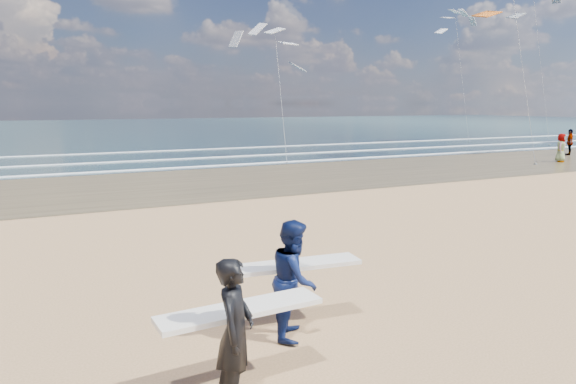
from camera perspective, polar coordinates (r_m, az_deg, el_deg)
wet_sand_strip at (r=32.88m, az=15.76°, el=2.95°), size 220.00×12.00×0.01m
ocean at (r=81.50m, az=-10.25°, el=7.04°), size 220.00×100.00×0.02m
foam_breakers at (r=40.95m, az=6.41°, el=4.60°), size 220.00×11.70×0.05m
surfer_near at (r=6.60m, az=-5.80°, el=-14.95°), size 2.23×1.08×1.89m
surfer_far at (r=8.33m, az=0.73°, el=-9.51°), size 2.24×1.31×1.91m
beachgoer_0 at (r=37.40m, az=28.06°, el=4.35°), size 1.06×0.93×1.82m
beachgoer_1 at (r=42.61m, az=28.81°, el=4.87°), size 1.13×1.09×1.90m
kite_0 at (r=37.30m, az=24.19°, el=15.85°), size 7.06×4.88×13.94m
kite_1 at (r=34.46m, az=-0.98°, el=12.52°), size 5.70×4.73×9.69m
kite_2 at (r=54.13m, az=26.09°, el=14.38°), size 6.60×4.83×15.78m
kite_5 at (r=56.05m, az=18.63°, el=13.12°), size 5.22×4.67×14.05m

